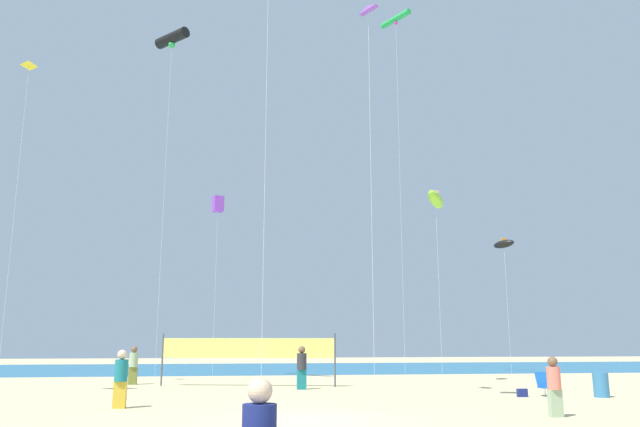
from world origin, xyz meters
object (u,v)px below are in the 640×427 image
object	(u,v)px
beachgoer_teal_shirt	(121,377)
kite_yellow_diamond	(29,71)
beachgoer_sage_shirt	(133,364)
kite_green_tube	(396,20)
beachgoer_charcoal_shirt	(302,366)
beach_handbag	(522,393)
volleyball_net	(248,350)
beachgoer_coral_shirt	(554,385)
kite_violet_box	(218,204)
kite_violet_diamond	(367,12)
folding_beach_chair	(544,383)
kite_lime_inflatable	(436,200)
trash_barrel	(601,385)
kite_black_tube	(172,39)
kite_black_inflatable	(504,244)

from	to	relation	value
beachgoer_teal_shirt	kite_yellow_diamond	size ratio (longest dim) A/B	0.12
beachgoer_sage_shirt	kite_green_tube	bearing A→B (deg)	-163.19
beachgoer_charcoal_shirt	kite_green_tube	size ratio (longest dim) A/B	0.08
beach_handbag	kite_yellow_diamond	world-z (taller)	kite_yellow_diamond
kite_yellow_diamond	volleyball_net	bearing A→B (deg)	-2.24
beachgoer_coral_shirt	kite_violet_box	size ratio (longest dim) A/B	0.15
kite_yellow_diamond	kite_violet_diamond	size ratio (longest dim) A/B	1.11
beachgoer_charcoal_shirt	kite_violet_box	xyz separation A→B (m)	(-4.09, 9.22, 9.08)
folding_beach_chair	kite_violet_diamond	xyz separation A→B (m)	(-7.42, -3.31, 13.08)
beachgoer_teal_shirt	beachgoer_coral_shirt	bearing A→B (deg)	-0.15
kite_green_tube	kite_lime_inflatable	bearing A→B (deg)	-82.66
trash_barrel	beachgoer_charcoal_shirt	bearing A→B (deg)	153.84
trash_barrel	kite_green_tube	xyz separation A→B (m)	(-4.06, 12.49, 21.37)
kite_yellow_diamond	kite_violet_diamond	distance (m)	18.08
folding_beach_chair	kite_violet_box	xyz separation A→B (m)	(-12.94, 13.69, 9.60)
trash_barrel	beachgoer_sage_shirt	bearing A→B (deg)	153.02
kite_violet_diamond	kite_violet_box	xyz separation A→B (m)	(-5.52, 16.99, -3.48)
kite_yellow_diamond	folding_beach_chair	bearing A→B (deg)	-17.67
beachgoer_sage_shirt	folding_beach_chair	xyz separation A→B (m)	(16.56, -8.58, -0.50)
trash_barrel	kite_violet_box	world-z (taller)	kite_violet_box
folding_beach_chair	kite_lime_inflatable	world-z (taller)	kite_lime_inflatable
beachgoer_sage_shirt	kite_green_tube	xyz separation A→B (m)	(14.34, 3.13, 20.86)
beachgoer_coral_shirt	beachgoer_sage_shirt	world-z (taller)	beachgoer_sage_shirt
beachgoer_charcoal_shirt	kite_black_tube	size ratio (longest dim) A/B	0.10
beachgoer_coral_shirt	beach_handbag	size ratio (longest dim) A/B	4.39
beachgoer_teal_shirt	kite_violet_diamond	world-z (taller)	kite_violet_diamond
beachgoer_coral_shirt	kite_yellow_diamond	bearing A→B (deg)	-169.56
kite_lime_inflatable	kite_violet_box	distance (m)	13.12
volleyball_net	folding_beach_chair	bearing A→B (deg)	-30.74
beachgoer_teal_shirt	kite_violet_box	xyz separation A→B (m)	(2.37, 15.97, 9.11)
beachgoer_sage_shirt	trash_barrel	xyz separation A→B (m)	(18.40, -9.36, -0.51)
kite_black_tube	beachgoer_coral_shirt	bearing A→B (deg)	-49.47
beachgoer_sage_shirt	kite_lime_inflatable	world-z (taller)	kite_lime_inflatable
kite_violet_diamond	beach_handbag	bearing A→B (deg)	25.72
kite_violet_diamond	kite_black_tube	bearing A→B (deg)	124.58
kite_green_tube	folding_beach_chair	bearing A→B (deg)	-79.26
beachgoer_coral_shirt	kite_black_inflatable	size ratio (longest dim) A/B	0.21
trash_barrel	kite_lime_inflatable	bearing A→B (deg)	113.72
kite_black_tube	volleyball_net	bearing A→B (deg)	-22.47
beachgoer_charcoal_shirt	folding_beach_chair	distance (m)	9.92
trash_barrel	volleyball_net	world-z (taller)	volleyball_net
beachgoer_coral_shirt	kite_yellow_diamond	distance (m)	27.37
kite_yellow_diamond	kite_violet_box	xyz separation A→B (m)	(9.22, 6.63, -5.02)
beachgoer_coral_shirt	beachgoer_teal_shirt	bearing A→B (deg)	-152.70
beachgoer_charcoal_shirt	kite_violet_diamond	bearing A→B (deg)	-143.26
beachgoer_coral_shirt	trash_barrel	distance (m)	7.29
kite_black_inflatable	kite_violet_box	distance (m)	16.95
kite_lime_inflatable	kite_violet_box	bearing A→B (deg)	149.78
kite_black_inflatable	kite_lime_inflatable	world-z (taller)	kite_lime_inflatable
beachgoer_charcoal_shirt	kite_black_inflatable	bearing A→B (deg)	-37.55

